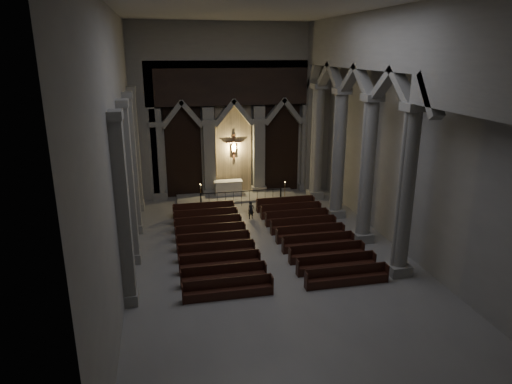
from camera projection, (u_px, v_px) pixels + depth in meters
room at (274, 109)px, 20.63m from camera, size 24.00×24.10×12.00m
sanctuary_wall at (233, 103)px, 31.70m from camera, size 14.00×0.77×12.00m
right_arcade at (374, 98)px, 22.89m from camera, size 1.00×24.00×12.00m
left_pilasters at (131, 176)px, 23.66m from camera, size 0.60×13.00×8.03m
sanctuary_step at (237, 197)px, 32.77m from camera, size 8.50×2.60×0.15m
altar at (228, 187)px, 32.91m from camera, size 2.03×0.81×1.03m
altar_rail at (241, 196)px, 30.83m from camera, size 5.58×0.09×1.10m
candle_stand_left at (201, 201)px, 30.77m from camera, size 0.27×0.27×1.59m
candle_stand_right at (285, 196)px, 32.01m from camera, size 0.24×0.24×1.39m
pews at (263, 239)px, 24.83m from camera, size 9.31×10.73×0.87m
worshipper at (251, 210)px, 28.59m from camera, size 0.44×0.32×1.11m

